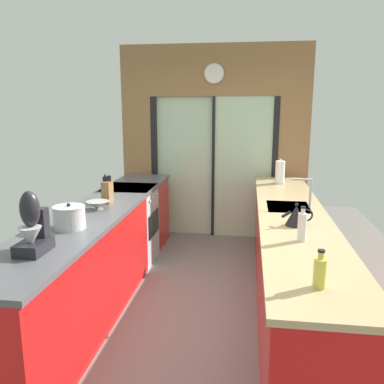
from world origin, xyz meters
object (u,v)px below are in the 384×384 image
Objects in this scene: knife_block at (107,192)px; soap_bottle_near at (320,272)px; paper_towel_roll at (280,172)px; kettle at (296,216)px; stand_mixer at (33,229)px; oven_range at (130,224)px; mixing_bowl at (98,205)px; stock_pot at (69,217)px; soap_bottle_far at (302,226)px.

soap_bottle_near is (1.78, -1.69, -0.03)m from knife_block.
paper_towel_roll is at bearing 35.93° from knife_block.
stand_mixer is at bearing -153.88° from kettle.
kettle reaches higher than oven_range.
mixing_bowl is at bearing -90.01° from knife_block.
knife_block is 1.86m from kettle.
kettle is at bearing 10.54° from stock_pot.
soap_bottle_near is at bearing -54.05° from oven_range.
kettle is at bearing -16.90° from knife_block.
paper_towel_roll reaches higher than soap_bottle_far.
soap_bottle_far reaches higher than soap_bottle_near.
stand_mixer is at bearing -123.35° from paper_towel_roll.
paper_towel_roll reaches higher than knife_block.
soap_bottle_near is at bearing -90.09° from kettle.
oven_range is 3.66× the size of stock_pot.
stand_mixer is (0.00, -1.15, 0.12)m from mixing_bowl.
stock_pot is 1.18× the size of soap_bottle_near.
knife_block reaches higher than soap_bottle_near.
knife_block reaches higher than stock_pot.
stock_pot reaches higher than mixing_bowl.
stock_pot is 1.00× the size of kettle.
stock_pot is at bearing 90.00° from stand_mixer.
stock_pot is (-0.00, -0.87, -0.02)m from knife_block.
oven_range is 4.33× the size of soap_bottle_near.
kettle is 0.81× the size of paper_towel_roll.
mixing_bowl is 1.15m from stand_mixer.
paper_towel_roll is (1.78, 2.70, -0.02)m from stand_mixer.
knife_block is at bearing 90.00° from stand_mixer.
knife_block is at bearing 89.99° from mixing_bowl.
paper_towel_roll is at bearing 90.00° from soap_bottle_near.
soap_bottle_far is at bearing -90.00° from paper_towel_roll.
soap_bottle_far is (1.78, -0.93, -0.00)m from knife_block.
knife_block is at bearing 136.46° from soap_bottle_near.
mixing_bowl is 1.90m from soap_bottle_far.
stand_mixer is 3.24m from paper_towel_roll.
oven_range is 2.55m from soap_bottle_far.
stock_pot is 2.80m from paper_towel_roll.
soap_bottle_near is 0.68× the size of paper_towel_roll.
knife_block is at bearing 152.47° from soap_bottle_far.
soap_bottle_far is (1.78, -0.05, 0.02)m from stock_pot.
kettle is at bearing 89.73° from soap_bottle_far.
kettle is at bearing -89.94° from paper_towel_roll.
soap_bottle_far is at bearing -1.77° from stock_pot.
stock_pot is at bearing -90.00° from mixing_bowl.
stand_mixer is at bearing 171.16° from soap_bottle_near.
stand_mixer is at bearing -164.70° from soap_bottle_far.
oven_range is 3.11m from soap_bottle_near.
kettle reaches higher than mixing_bowl.
paper_towel_roll reaches higher than soap_bottle_near.
paper_towel_roll is at bearing 15.58° from oven_range.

